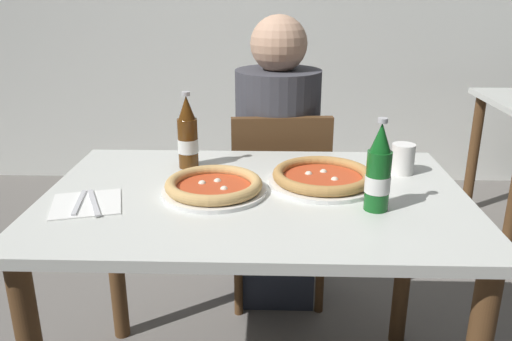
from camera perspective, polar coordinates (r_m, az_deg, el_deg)
dining_table_main at (r=1.53m, az=-0.06°, el=-6.43°), size 1.20×0.80×0.75m
chair_behind_table at (r=2.15m, az=2.44°, el=-3.04°), size 0.43×0.43×0.85m
diner_seated at (r=2.16m, az=2.32°, el=-0.03°), size 0.34×0.34×1.21m
pizza_margherita_near at (r=1.48m, az=-4.64°, el=-1.76°), size 0.30×0.30×0.04m
pizza_marinara_far at (r=1.56m, az=7.30°, el=-0.74°), size 0.33×0.33×0.04m
beer_bottle_left at (r=1.68m, az=-7.49°, el=3.75°), size 0.07×0.07×0.25m
beer_bottle_center at (r=1.38m, az=13.25°, el=-0.18°), size 0.07×0.07×0.25m
napkin_with_cutlery at (r=1.48m, az=-18.04°, el=-3.47°), size 0.22×0.22×0.01m
paper_cup at (r=1.69m, az=15.77°, el=1.24°), size 0.07×0.07×0.09m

